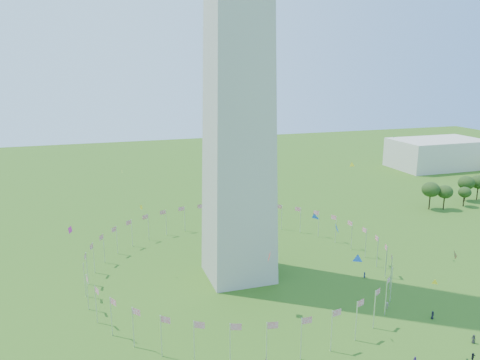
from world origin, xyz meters
name	(u,v)px	position (x,y,z in m)	size (l,w,h in m)	color
flag_ring	(238,260)	(0.00, 50.00, 4.50)	(80.24, 80.24, 9.00)	silver
gov_building_east_a	(437,153)	(150.00, 150.00, 8.00)	(50.00, 30.00, 16.00)	beige
kites_aloft	(340,239)	(15.32, 23.29, 18.52)	(127.09, 76.50, 37.93)	blue
tree_line_east	(471,192)	(113.22, 85.80, 5.03)	(53.87, 15.56, 10.96)	#2B4B19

